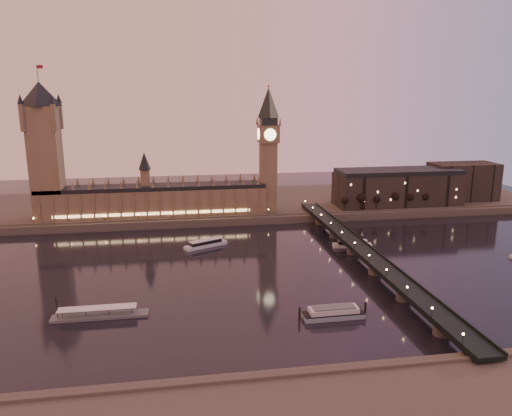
{
  "coord_description": "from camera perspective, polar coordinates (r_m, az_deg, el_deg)",
  "views": [
    {
      "loc": [
        -21.76,
        -281.31,
        106.01
      ],
      "look_at": [
        29.79,
        35.0,
        29.85
      ],
      "focal_mm": 35.0,
      "sensor_mm": 36.0,
      "label": 1
    }
  ],
  "objects": [
    {
      "name": "ground",
      "position": [
        301.41,
        -4.56,
        -7.27
      ],
      "size": [
        700.0,
        700.0,
        0.0
      ],
      "primitive_type": "plane",
      "color": "black",
      "rests_on": "ground"
    },
    {
      "name": "far_embankment",
      "position": [
        460.96,
        -2.57,
        0.44
      ],
      "size": [
        560.0,
        130.0,
        6.0
      ],
      "primitive_type": "cube",
      "color": "#423D35",
      "rests_on": "ground"
    },
    {
      "name": "palace_of_westminster",
      "position": [
        411.46,
        -11.62,
        1.27
      ],
      "size": [
        180.0,
        26.62,
        52.0
      ],
      "color": "brown",
      "rests_on": "ground"
    },
    {
      "name": "victoria_tower",
      "position": [
        416.08,
        -23.03,
        6.77
      ],
      "size": [
        31.68,
        31.68,
        118.0
      ],
      "color": "brown",
      "rests_on": "ground"
    },
    {
      "name": "big_ben",
      "position": [
        411.53,
        1.41,
        7.5
      ],
      "size": [
        17.68,
        17.68,
        104.0
      ],
      "color": "brown",
      "rests_on": "ground"
    },
    {
      "name": "westminster_bridge",
      "position": [
        319.52,
        12.09,
        -5.27
      ],
      "size": [
        13.2,
        260.0,
        15.3
      ],
      "color": "black",
      "rests_on": "ground"
    },
    {
      "name": "city_block",
      "position": [
        473.21,
        18.19,
        2.5
      ],
      "size": [
        155.0,
        45.0,
        34.0
      ],
      "color": "black",
      "rests_on": "ground"
    },
    {
      "name": "bare_tree_0",
      "position": [
        423.81,
        10.06,
        0.93
      ],
      "size": [
        6.72,
        6.72,
        13.66
      ],
      "color": "black",
      "rests_on": "ground"
    },
    {
      "name": "bare_tree_1",
      "position": [
        428.82,
        11.9,
        0.99
      ],
      "size": [
        6.72,
        6.72,
        13.66
      ],
      "color": "black",
      "rests_on": "ground"
    },
    {
      "name": "bare_tree_2",
      "position": [
        434.26,
        13.71,
        1.05
      ],
      "size": [
        6.72,
        6.72,
        13.66
      ],
      "color": "black",
      "rests_on": "ground"
    },
    {
      "name": "bare_tree_3",
      "position": [
        440.13,
        15.47,
        1.11
      ],
      "size": [
        6.72,
        6.72,
        13.66
      ],
      "color": "black",
      "rests_on": "ground"
    },
    {
      "name": "bare_tree_4",
      "position": [
        446.4,
        17.18,
        1.16
      ],
      "size": [
        6.72,
        6.72,
        13.66
      ],
      "color": "black",
      "rests_on": "ground"
    },
    {
      "name": "bare_tree_5",
      "position": [
        453.06,
        18.84,
        1.21
      ],
      "size": [
        6.72,
        6.72,
        13.66
      ],
      "color": "black",
      "rests_on": "ground"
    },
    {
      "name": "cruise_boat_a",
      "position": [
        347.72,
        -5.76,
        -4.07
      ],
      "size": [
        30.85,
        19.58,
        4.96
      ],
      "rotation": [
        0.0,
        0.0,
        0.45
      ],
      "color": "silver",
      "rests_on": "ground"
    },
    {
      "name": "cruise_boat_b",
      "position": [
        351.83,
        10.95,
        -4.05
      ],
      "size": [
        27.33,
        10.72,
        4.91
      ],
      "rotation": [
        0.0,
        0.0,
        -0.16
      ],
      "color": "silver",
      "rests_on": "ground"
    },
    {
      "name": "moored_barge",
      "position": [
        245.3,
        8.84,
        -11.73
      ],
      "size": [
        33.84,
        8.66,
        6.2
      ],
      "rotation": [
        0.0,
        0.0,
        0.02
      ],
      "color": "#8297A5",
      "rests_on": "ground"
    },
    {
      "name": "pontoon_pier",
      "position": [
        254.74,
        -17.45,
        -11.56
      ],
      "size": [
        45.08,
        7.51,
        12.02
      ],
      "color": "#595B5E",
      "rests_on": "ground"
    }
  ]
}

